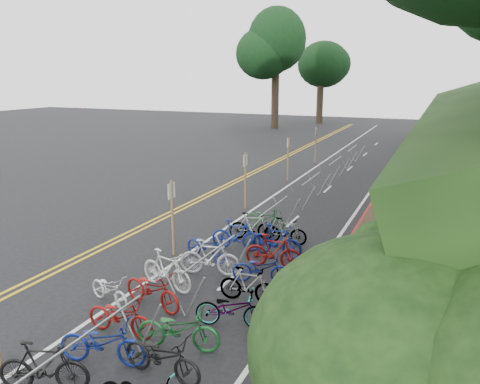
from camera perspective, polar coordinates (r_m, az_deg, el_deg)
The scene contains 8 objects.
ground at distance 12.45m, azimuth -23.05°, elevation -14.40°, with size 120.00×120.00×0.00m, color black.
road_markings at distance 19.85m, azimuth -0.29°, elevation -2.65°, with size 7.47×80.00×0.01m.
red_curb at distance 20.27m, azimuth 15.19°, elevation -2.66°, with size 0.25×28.00×0.10m, color maroon.
bike_rack_front at distance 9.15m, azimuth -18.56°, elevation -18.13°, with size 1.19×3.42×1.26m.
bike_racks_rest at distance 21.53m, azimuth 8.63°, elevation 0.86°, with size 1.14×23.00×1.17m.
signposts_rest at distance 23.05m, azimuth 3.57°, elevation 3.32°, with size 0.08×18.40×2.50m.
bike_front at distance 12.61m, azimuth -15.63°, elevation -11.36°, with size 1.53×0.53×0.80m, color beige.
bike_valet at distance 12.13m, azimuth -5.37°, elevation -11.48°, with size 3.45×13.53×1.09m.
Camera 1 is at (8.34, -7.29, 5.69)m, focal length 35.00 mm.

